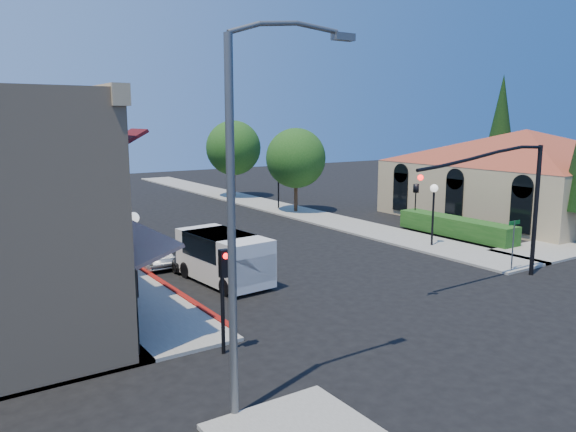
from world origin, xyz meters
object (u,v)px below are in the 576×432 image
secondary_signal (224,282)px  parked_car_c (124,226)px  white_van (224,255)px  parked_car_a (179,256)px  parked_car_d (62,206)px  street_tree_b (233,148)px  lamppost_left_near (134,233)px  signal_mast_arm (508,191)px  street_tree_a (296,158)px  lamppost_right_far (278,175)px  parked_car_b (149,253)px  lamppost_right_near (434,199)px  lamppost_left_far (57,194)px  cobra_streetlight (244,202)px  conifer_far (501,128)px  street_name_sign (513,238)px

secondary_signal → parked_car_c: secondary_signal is taller
white_van → secondary_signal: bearing=-117.4°
parked_car_a → parked_car_d: bearing=97.3°
street_tree_b → lamppost_left_near: street_tree_b is taller
signal_mast_arm → parked_car_c: (-10.66, 19.81, -3.56)m
street_tree_a → street_tree_b: street_tree_b is taller
secondary_signal → lamppost_right_far: size_ratio=0.93×
parked_car_b → lamppost_right_near: bearing=-20.3°
lamppost_left_far → parked_car_a: 10.90m
lamppost_right_far → parked_car_d: lamppost_right_far is taller
lamppost_left_near → cobra_streetlight: bearing=-93.7°
lamppost_right_near → secondary_signal: bearing=-158.2°
parked_car_c → street_tree_a: bearing=6.2°
conifer_far → secondary_signal: size_ratio=3.31×
cobra_streetlight → parked_car_a: (4.07, 13.88, -4.71)m
conifer_far → parked_car_c: bearing=174.3°
parked_car_a → conifer_far: bearing=14.6°
street_name_sign → white_van: 13.41m
street_tree_a → lamppost_right_near: bearing=-91.2°
street_tree_a → parked_car_c: 14.10m
street_tree_b → white_van: street_tree_b is taller
street_tree_a → street_name_sign: bearing=-93.8°
lamppost_right_far → parked_car_a: (-13.57, -12.12, -2.18)m
lamppost_right_near → parked_car_b: bearing=161.2°
lamppost_left_near → parked_car_b: 5.89m
lamppost_right_near → parked_car_d: (-14.70, 24.00, -2.20)m
parked_car_a → parked_car_c: bearing=92.4°
conifer_far → street_tree_b: 23.83m
lamppost_right_near → street_name_sign: bearing=-99.8°
lamppost_left_near → lamppost_left_far: bearing=90.0°
lamppost_left_near → lamppost_left_far: 14.00m
parked_car_b → parked_car_c: 8.42m
secondary_signal → parked_car_b: size_ratio=0.87×
street_tree_b → signal_mast_arm: (-2.94, -30.50, -0.46)m
street_tree_a → white_van: size_ratio=1.27×
conifer_far → white_van: (-32.45, -9.73, -5.10)m
conifer_far → parked_car_b: conifer_far is taller
cobra_streetlight → parked_car_c: bearing=79.4°
white_van → parked_car_c: size_ratio=1.41×
street_tree_a → signal_mast_arm: (-2.94, -20.50, -0.11)m
lamppost_right_near → parked_car_c: size_ratio=0.99×
parked_car_a → parked_car_b: (-1.13, 1.12, 0.07)m
secondary_signal → street_name_sign: (15.50, 0.79, -0.62)m
cobra_streetlight → lamppost_left_near: 10.34m
street_tree_a → white_van: 19.31m
lamppost_left_near → parked_car_d: size_ratio=0.93×
secondary_signal → lamppost_right_far: 27.98m
lamppost_right_near → parked_car_b: lamppost_right_near is taller
secondary_signal → parked_car_a: bearing=74.4°
lamppost_left_near → parked_car_a: (3.43, 3.88, -2.18)m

